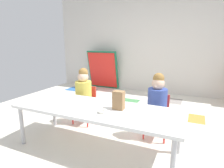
{
  "coord_description": "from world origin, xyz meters",
  "views": [
    {
      "loc": [
        0.9,
        -2.54,
        1.32
      ],
      "look_at": [
        -0.07,
        -0.39,
        0.8
      ],
      "focal_mm": 30.13,
      "sensor_mm": 36.0,
      "label": 1
    }
  ],
  "objects_px": {
    "seated_child_middle_seat": "(157,100)",
    "paper_plate_near_edge": "(102,113)",
    "folded_activity_table": "(103,70)",
    "donut_powdered_on_plate": "(102,111)",
    "craft_table": "(97,111)",
    "paper_plate_center_table": "(78,110)",
    "seated_child_near_camera": "(84,91)",
    "paper_bag_brown": "(119,100)"
  },
  "relations": [
    {
      "from": "seated_child_middle_seat",
      "to": "paper_plate_center_table",
      "type": "distance_m",
      "value": 1.08
    },
    {
      "from": "folded_activity_table",
      "to": "donut_powdered_on_plate",
      "type": "relative_size",
      "value": 9.68
    },
    {
      "from": "seated_child_middle_seat",
      "to": "paper_plate_near_edge",
      "type": "distance_m",
      "value": 0.87
    },
    {
      "from": "paper_plate_near_edge",
      "to": "donut_powdered_on_plate",
      "type": "xyz_separation_m",
      "value": [
        -0.0,
        0.0,
        0.02
      ]
    },
    {
      "from": "craft_table",
      "to": "seated_child_middle_seat",
      "type": "distance_m",
      "value": 0.86
    },
    {
      "from": "paper_bag_brown",
      "to": "seated_child_middle_seat",
      "type": "bearing_deg",
      "value": 56.77
    },
    {
      "from": "folded_activity_table",
      "to": "paper_plate_near_edge",
      "type": "xyz_separation_m",
      "value": [
        1.55,
        -3.04,
        0.01
      ]
    },
    {
      "from": "paper_plate_near_edge",
      "to": "donut_powdered_on_plate",
      "type": "height_order",
      "value": "donut_powdered_on_plate"
    },
    {
      "from": "donut_powdered_on_plate",
      "to": "seated_child_middle_seat",
      "type": "bearing_deg",
      "value": 57.92
    },
    {
      "from": "seated_child_middle_seat",
      "to": "donut_powdered_on_plate",
      "type": "relative_size",
      "value": 8.17
    },
    {
      "from": "seated_child_middle_seat",
      "to": "paper_bag_brown",
      "type": "distance_m",
      "value": 0.65
    },
    {
      "from": "paper_plate_near_edge",
      "to": "paper_plate_center_table",
      "type": "relative_size",
      "value": 1.0
    },
    {
      "from": "paper_plate_center_table",
      "to": "paper_plate_near_edge",
      "type": "bearing_deg",
      "value": 3.76
    },
    {
      "from": "craft_table",
      "to": "paper_plate_center_table",
      "type": "bearing_deg",
      "value": -133.49
    },
    {
      "from": "craft_table",
      "to": "donut_powdered_on_plate",
      "type": "relative_size",
      "value": 18.32
    },
    {
      "from": "paper_bag_brown",
      "to": "craft_table",
      "type": "bearing_deg",
      "value": -167.51
    },
    {
      "from": "seated_child_middle_seat",
      "to": "paper_plate_center_table",
      "type": "bearing_deg",
      "value": -135.48
    },
    {
      "from": "seated_child_middle_seat",
      "to": "paper_plate_near_edge",
      "type": "xyz_separation_m",
      "value": [
        -0.46,
        -0.74,
        -0.0
      ]
    },
    {
      "from": "seated_child_middle_seat",
      "to": "paper_bag_brown",
      "type": "height_order",
      "value": "seated_child_middle_seat"
    },
    {
      "from": "paper_plate_near_edge",
      "to": "folded_activity_table",
      "type": "bearing_deg",
      "value": 117.08
    },
    {
      "from": "seated_child_middle_seat",
      "to": "paper_plate_near_edge",
      "type": "bearing_deg",
      "value": -122.08
    },
    {
      "from": "craft_table",
      "to": "seated_child_middle_seat",
      "type": "bearing_deg",
      "value": 44.0
    },
    {
      "from": "craft_table",
      "to": "seated_child_middle_seat",
      "type": "xyz_separation_m",
      "value": [
        0.62,
        0.6,
        0.05
      ]
    },
    {
      "from": "craft_table",
      "to": "seated_child_near_camera",
      "type": "bearing_deg",
      "value": 133.51
    },
    {
      "from": "craft_table",
      "to": "paper_bag_brown",
      "type": "bearing_deg",
      "value": 12.49
    },
    {
      "from": "craft_table",
      "to": "paper_bag_brown",
      "type": "height_order",
      "value": "paper_bag_brown"
    },
    {
      "from": "folded_activity_table",
      "to": "donut_powdered_on_plate",
      "type": "xyz_separation_m",
      "value": [
        1.55,
        -3.04,
        0.03
      ]
    },
    {
      "from": "paper_plate_near_edge",
      "to": "donut_powdered_on_plate",
      "type": "distance_m",
      "value": 0.02
    },
    {
      "from": "paper_plate_center_table",
      "to": "craft_table",
      "type": "bearing_deg",
      "value": 46.51
    },
    {
      "from": "seated_child_middle_seat",
      "to": "seated_child_near_camera",
      "type": "bearing_deg",
      "value": 180.0
    },
    {
      "from": "seated_child_middle_seat",
      "to": "paper_bag_brown",
      "type": "bearing_deg",
      "value": -123.23
    },
    {
      "from": "craft_table",
      "to": "paper_plate_center_table",
      "type": "relative_size",
      "value": 11.42
    },
    {
      "from": "paper_plate_center_table",
      "to": "paper_bag_brown",
      "type": "bearing_deg",
      "value": 27.86
    },
    {
      "from": "seated_child_middle_seat",
      "to": "paper_plate_center_table",
      "type": "height_order",
      "value": "seated_child_middle_seat"
    },
    {
      "from": "craft_table",
      "to": "seated_child_near_camera",
      "type": "height_order",
      "value": "seated_child_near_camera"
    },
    {
      "from": "seated_child_near_camera",
      "to": "folded_activity_table",
      "type": "relative_size",
      "value": 0.84
    },
    {
      "from": "seated_child_middle_seat",
      "to": "paper_bag_brown",
      "type": "relative_size",
      "value": 4.17
    },
    {
      "from": "paper_plate_near_edge",
      "to": "seated_child_middle_seat",
      "type": "bearing_deg",
      "value": 57.92
    },
    {
      "from": "craft_table",
      "to": "paper_plate_center_table",
      "type": "distance_m",
      "value": 0.23
    },
    {
      "from": "paper_bag_brown",
      "to": "donut_powdered_on_plate",
      "type": "distance_m",
      "value": 0.25
    },
    {
      "from": "paper_bag_brown",
      "to": "donut_powdered_on_plate",
      "type": "relative_size",
      "value": 1.96
    },
    {
      "from": "seated_child_near_camera",
      "to": "paper_plate_near_edge",
      "type": "xyz_separation_m",
      "value": [
        0.72,
        -0.74,
        -0.0
      ]
    }
  ]
}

